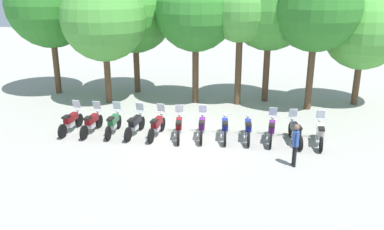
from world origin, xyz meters
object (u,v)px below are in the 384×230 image
at_px(motorcycle_1, 92,122).
at_px(motorcycle_2, 114,123).
at_px(motorcycle_6, 202,127).
at_px(person_0, 295,142).
at_px(motorcycle_5, 179,127).
at_px(motorcycle_7, 225,128).
at_px(tree_6, 317,8).
at_px(motorcycle_8, 248,129).
at_px(tree_1, 104,19).
at_px(motorcycle_3, 135,124).
at_px(tree_4, 241,11).
at_px(motorcycle_4, 157,125).
at_px(motorcycle_0, 71,121).
at_px(tree_2, 134,14).
at_px(tree_0, 50,4).
at_px(motorcycle_9, 272,130).
at_px(tree_3, 196,12).
at_px(tree_7, 363,30).
at_px(motorcycle_11, 320,133).
at_px(motorcycle_10, 295,132).

xyz_separation_m(motorcycle_1, motorcycle_2, (1.01, 0.05, 0.00)).
distance_m(motorcycle_6, person_0, 4.51).
height_order(motorcycle_5, person_0, person_0).
xyz_separation_m(motorcycle_7, tree_6, (4.26, 4.96, 4.88)).
height_order(motorcycle_1, motorcycle_7, motorcycle_1).
bearing_deg(motorcycle_1, motorcycle_2, -81.60).
xyz_separation_m(motorcycle_7, motorcycle_8, (1.02, 0.01, 0.00)).
relative_size(motorcycle_2, tree_6, 0.29).
distance_m(motorcycle_1, tree_1, 6.49).
relative_size(motorcycle_3, tree_4, 0.31).
xyz_separation_m(motorcycle_4, tree_4, (3.48, 5.49, 4.65)).
distance_m(motorcycle_2, motorcycle_5, 3.04).
bearing_deg(motorcycle_4, motorcycle_1, 96.74).
xyz_separation_m(motorcycle_0, person_0, (9.85, -2.43, 0.47)).
xyz_separation_m(tree_1, tree_2, (1.05, 2.43, 0.07)).
xyz_separation_m(motorcycle_6, tree_0, (-9.64, 6.42, 4.82)).
bearing_deg(tree_6, motorcycle_5, -140.98).
distance_m(motorcycle_7, motorcycle_9, 2.04).
relative_size(motorcycle_3, motorcycle_8, 1.00).
relative_size(motorcycle_1, motorcycle_7, 1.00).
bearing_deg(tree_2, motorcycle_4, -69.09).
height_order(motorcycle_4, tree_3, tree_3).
relative_size(motorcycle_5, motorcycle_6, 1.00).
height_order(motorcycle_4, tree_1, tree_1).
height_order(motorcycle_0, motorcycle_2, same).
bearing_deg(tree_1, tree_3, 7.19).
xyz_separation_m(motorcycle_0, motorcycle_5, (5.07, -0.11, 0.00)).
xyz_separation_m(motorcycle_5, motorcycle_8, (3.05, 0.15, -0.01)).
bearing_deg(tree_1, person_0, -37.04).
height_order(motorcycle_0, motorcycle_3, same).
distance_m(motorcycle_6, tree_4, 7.29).
relative_size(motorcycle_2, tree_7, 0.35).
bearing_deg(tree_4, motorcycle_3, -129.43).
bearing_deg(motorcycle_9, tree_6, -18.73).
xyz_separation_m(motorcycle_11, tree_4, (-3.63, 5.55, 4.65)).
bearing_deg(motorcycle_2, motorcycle_9, -90.07).
bearing_deg(tree_4, motorcycle_5, -114.02).
bearing_deg(tree_1, motorcycle_11, -24.36).
distance_m(motorcycle_9, tree_1, 10.98).
bearing_deg(tree_3, motorcycle_4, -101.06).
xyz_separation_m(motorcycle_4, tree_2, (-2.80, 7.33, 4.27)).
bearing_deg(tree_7, motorcycle_0, -156.18).
distance_m(tree_1, tree_4, 7.37).
relative_size(person_0, tree_4, 0.24).
height_order(motorcycle_1, tree_0, tree_0).
xyz_separation_m(motorcycle_5, tree_0, (-8.62, 6.54, 4.82)).
xyz_separation_m(motorcycle_5, person_0, (4.78, -2.32, 0.47)).
relative_size(motorcycle_10, tree_1, 0.31).
distance_m(motorcycle_6, tree_0, 12.55).
xyz_separation_m(motorcycle_2, motorcycle_10, (8.12, -0.08, 0.00)).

